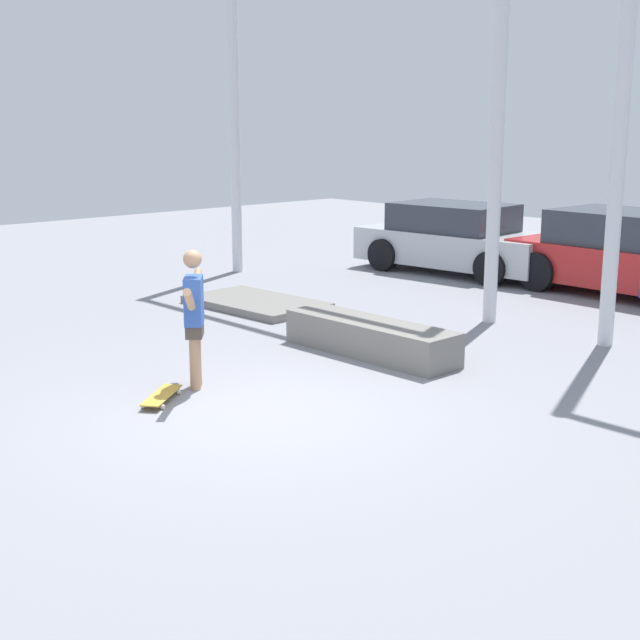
% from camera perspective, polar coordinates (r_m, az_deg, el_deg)
% --- Properties ---
extents(ground_plane, '(36.00, 36.00, 0.00)m').
position_cam_1_polar(ground_plane, '(9.31, -3.77, -5.89)').
color(ground_plane, gray).
extents(skateboarder, '(1.10, 0.95, 1.57)m').
position_cam_1_polar(skateboarder, '(9.99, -8.07, 0.49)').
color(skateboarder, tan).
rests_on(skateboarder, ground_plane).
extents(skateboard, '(0.64, 0.74, 0.08)m').
position_cam_1_polar(skateboard, '(9.76, -10.11, -4.79)').
color(skateboard, gold).
rests_on(skateboard, ground_plane).
extents(grind_box, '(2.52, 0.70, 0.44)m').
position_cam_1_polar(grind_box, '(11.48, 3.24, -1.13)').
color(grind_box, slate).
rests_on(grind_box, ground_plane).
extents(manual_pad, '(2.32, 1.44, 0.12)m').
position_cam_1_polar(manual_pad, '(14.43, -4.11, 1.08)').
color(manual_pad, slate).
rests_on(manual_pad, ground_plane).
extents(canopy_support_left, '(6.36, 0.20, 6.98)m').
position_cam_1_polar(canopy_support_left, '(15.34, 1.75, 17.49)').
color(canopy_support_left, silver).
rests_on(canopy_support_left, ground_plane).
extents(parked_car_silver, '(4.14, 2.15, 1.35)m').
position_cam_1_polar(parked_car_silver, '(17.81, 8.79, 5.12)').
color(parked_car_silver, '#B7BABF').
rests_on(parked_car_silver, ground_plane).
extents(parked_car_red, '(3.93, 2.06, 1.44)m').
position_cam_1_polar(parked_car_red, '(16.25, 19.02, 3.99)').
color(parked_car_red, red).
rests_on(parked_car_red, ground_plane).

